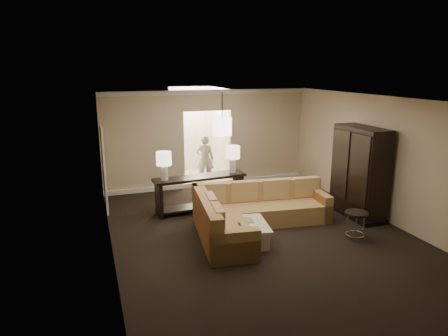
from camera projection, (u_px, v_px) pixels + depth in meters
name	position (u px, v px, depth m)	size (l,w,h in m)	color
ground	(264.00, 238.00, 8.21)	(8.00, 8.00, 0.00)	black
wall_back	(208.00, 139.00, 11.54)	(6.00, 0.04, 2.80)	#C1AD92
wall_front	(426.00, 263.00, 4.20)	(6.00, 0.04, 2.80)	#C1AD92
wall_left	(109.00, 186.00, 6.92)	(0.04, 8.00, 2.80)	#C1AD92
wall_right	(390.00, 161.00, 8.82)	(0.04, 8.00, 2.80)	#C1AD92
ceiling	(268.00, 100.00, 7.53)	(6.00, 8.00, 0.02)	white
crown_molding	(208.00, 92.00, 11.16)	(6.00, 0.10, 0.12)	silver
baseboard	(209.00, 184.00, 11.82)	(6.00, 0.10, 0.12)	silver
side_door	(104.00, 168.00, 9.58)	(0.05, 0.90, 2.10)	white
foyer	(196.00, 135.00, 12.79)	(1.44, 2.02, 2.80)	white
sectional_sofa	(251.00, 213.00, 8.57)	(3.27, 2.50, 0.91)	brown
coffee_table	(241.00, 233.00, 7.92)	(1.18, 1.18, 0.43)	silver
console_table	(200.00, 190.00, 9.66)	(2.29, 0.70, 0.87)	black
armoire	(359.00, 174.00, 9.22)	(0.63, 1.47, 2.11)	black
drink_table	(356.00, 220.00, 8.06)	(0.46, 0.46, 0.58)	black
table_lamp_left	(164.00, 161.00, 9.13)	(0.35, 0.35, 0.67)	silver
table_lamp_right	(233.00, 155.00, 9.81)	(0.35, 0.35, 0.67)	silver
pendant_light	(222.00, 126.00, 10.21)	(0.38, 0.38, 1.09)	black
person	(205.00, 157.00, 11.95)	(0.59, 0.39, 1.62)	beige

